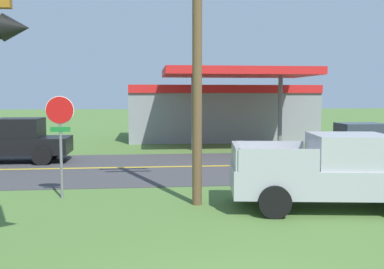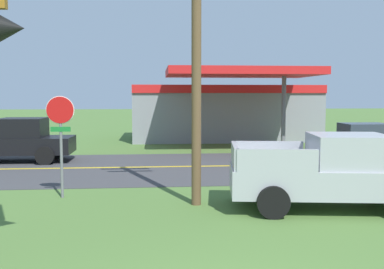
{
  "view_description": "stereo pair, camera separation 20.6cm",
  "coord_description": "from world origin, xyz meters",
  "views": [
    {
      "loc": [
        -1.36,
        -5.05,
        2.97
      ],
      "look_at": [
        0.0,
        8.0,
        1.8
      ],
      "focal_mm": 41.3,
      "sensor_mm": 36.0,
      "label": 1
    },
    {
      "loc": [
        -1.16,
        -5.07,
        2.97
      ],
      "look_at": [
        0.0,
        8.0,
        1.8
      ],
      "focal_mm": 41.3,
      "sensor_mm": 36.0,
      "label": 2
    }
  ],
  "objects": [
    {
      "name": "gas_station",
      "position": [
        3.59,
        24.24,
        1.94
      ],
      "size": [
        12.0,
        11.5,
        4.4
      ],
      "color": "gray",
      "rests_on": "ground"
    },
    {
      "name": "road_asphalt",
      "position": [
        0.0,
        13.0,
        0.01
      ],
      "size": [
        140.0,
        8.0,
        0.02
      ],
      "primitive_type": "cube",
      "color": "#3D3D3F",
      "rests_on": "ground"
    },
    {
      "name": "pickup_black_on_road",
      "position": [
        -7.31,
        15.0,
        0.96
      ],
      "size": [
        5.2,
        2.24,
        1.96
      ],
      "color": "black",
      "rests_on": "ground"
    },
    {
      "name": "utility_pole",
      "position": [
        -0.0,
        6.68,
        4.61
      ],
      "size": [
        1.91,
        0.26,
        8.63
      ],
      "color": "brown",
      "rests_on": "ground"
    },
    {
      "name": "stop_sign",
      "position": [
        -3.8,
        7.81,
        2.03
      ],
      "size": [
        0.8,
        0.08,
        2.95
      ],
      "color": "slate",
      "rests_on": "ground"
    },
    {
      "name": "car_tan_mid_lane",
      "position": [
        8.97,
        15.0,
        0.83
      ],
      "size": [
        4.2,
        2.0,
        1.64
      ],
      "color": "tan",
      "rests_on": "ground"
    },
    {
      "name": "pickup_silver_parked_on_lawn",
      "position": [
        3.52,
        5.91,
        0.96
      ],
      "size": [
        5.42,
        2.77,
        1.96
      ],
      "color": "#A8AAAF",
      "rests_on": "ground"
    },
    {
      "name": "road_centre_line",
      "position": [
        0.0,
        13.0,
        0.02
      ],
      "size": [
        126.0,
        0.2,
        0.01
      ],
      "primitive_type": "cube",
      "color": "gold",
      "rests_on": "road_asphalt"
    }
  ]
}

